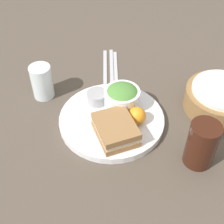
{
  "coord_description": "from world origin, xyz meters",
  "views": [
    {
      "loc": [
        0.61,
        -0.0,
        0.64
      ],
      "look_at": [
        0.0,
        0.0,
        0.04
      ],
      "focal_mm": 50.0,
      "sensor_mm": 36.0,
      "label": 1
    }
  ],
  "objects_px": {
    "sandwich": "(116,130)",
    "knife": "(111,66)",
    "spoon": "(116,66)",
    "drink_glass": "(202,144)",
    "fork": "(105,66)",
    "water_glass": "(42,82)",
    "bread_basket": "(221,98)",
    "plate": "(112,120)",
    "salad_bowl": "(122,97)",
    "dressing_cup": "(97,97)"
  },
  "relations": [
    {
      "from": "drink_glass",
      "to": "water_glass",
      "type": "height_order",
      "value": "drink_glass"
    },
    {
      "from": "drink_glass",
      "to": "water_glass",
      "type": "distance_m",
      "value": 0.49
    },
    {
      "from": "plate",
      "to": "salad_bowl",
      "type": "distance_m",
      "value": 0.07
    },
    {
      "from": "bread_basket",
      "to": "knife",
      "type": "bearing_deg",
      "value": -122.48
    },
    {
      "from": "sandwich",
      "to": "knife",
      "type": "height_order",
      "value": "sandwich"
    },
    {
      "from": "plate",
      "to": "knife",
      "type": "distance_m",
      "value": 0.27
    },
    {
      "from": "sandwich",
      "to": "drink_glass",
      "type": "distance_m",
      "value": 0.22
    },
    {
      "from": "plate",
      "to": "bread_basket",
      "type": "distance_m",
      "value": 0.32
    },
    {
      "from": "fork",
      "to": "water_glass",
      "type": "xyz_separation_m",
      "value": [
        0.15,
        -0.19,
        0.05
      ]
    },
    {
      "from": "dressing_cup",
      "to": "fork",
      "type": "xyz_separation_m",
      "value": [
        -0.2,
        0.02,
        -0.03
      ]
    },
    {
      "from": "knife",
      "to": "water_glass",
      "type": "distance_m",
      "value": 0.26
    },
    {
      "from": "fork",
      "to": "spoon",
      "type": "distance_m",
      "value": 0.04
    },
    {
      "from": "salad_bowl",
      "to": "bread_basket",
      "type": "xyz_separation_m",
      "value": [
        -0.02,
        0.29,
        -0.02
      ]
    },
    {
      "from": "salad_bowl",
      "to": "drink_glass",
      "type": "relative_size",
      "value": 0.81
    },
    {
      "from": "fork",
      "to": "water_glass",
      "type": "relative_size",
      "value": 1.83
    },
    {
      "from": "drink_glass",
      "to": "spoon",
      "type": "xyz_separation_m",
      "value": [
        -0.4,
        -0.2,
        -0.06
      ]
    },
    {
      "from": "bread_basket",
      "to": "water_glass",
      "type": "distance_m",
      "value": 0.53
    },
    {
      "from": "water_glass",
      "to": "fork",
      "type": "bearing_deg",
      "value": 128.39
    },
    {
      "from": "bread_basket",
      "to": "plate",
      "type": "bearing_deg",
      "value": -79.22
    },
    {
      "from": "sandwich",
      "to": "spoon",
      "type": "bearing_deg",
      "value": 179.42
    },
    {
      "from": "drink_glass",
      "to": "knife",
      "type": "xyz_separation_m",
      "value": [
        -0.4,
        -0.22,
        -0.06
      ]
    },
    {
      "from": "fork",
      "to": "dressing_cup",
      "type": "bearing_deg",
      "value": 173.29
    },
    {
      "from": "knife",
      "to": "plate",
      "type": "bearing_deg",
      "value": -180.0
    },
    {
      "from": "knife",
      "to": "water_glass",
      "type": "bearing_deg",
      "value": 124.97
    },
    {
      "from": "salad_bowl",
      "to": "bread_basket",
      "type": "height_order",
      "value": "salad_bowl"
    },
    {
      "from": "plate",
      "to": "spoon",
      "type": "height_order",
      "value": "plate"
    },
    {
      "from": "plate",
      "to": "sandwich",
      "type": "height_order",
      "value": "sandwich"
    },
    {
      "from": "water_glass",
      "to": "dressing_cup",
      "type": "bearing_deg",
      "value": 72.59
    },
    {
      "from": "spoon",
      "to": "drink_glass",
      "type": "bearing_deg",
      "value": -154.11
    },
    {
      "from": "fork",
      "to": "water_glass",
      "type": "bearing_deg",
      "value": 127.45
    },
    {
      "from": "sandwich",
      "to": "fork",
      "type": "height_order",
      "value": "sandwich"
    },
    {
      "from": "plate",
      "to": "water_glass",
      "type": "distance_m",
      "value": 0.24
    },
    {
      "from": "drink_glass",
      "to": "fork",
      "type": "height_order",
      "value": "drink_glass"
    },
    {
      "from": "bread_basket",
      "to": "knife",
      "type": "relative_size",
      "value": 1.02
    },
    {
      "from": "dressing_cup",
      "to": "drink_glass",
      "type": "height_order",
      "value": "drink_glass"
    },
    {
      "from": "spoon",
      "to": "fork",
      "type": "bearing_deg",
      "value": 90.0
    },
    {
      "from": "bread_basket",
      "to": "spoon",
      "type": "bearing_deg",
      "value": -124.03
    },
    {
      "from": "plate",
      "to": "spoon",
      "type": "bearing_deg",
      "value": 177.05
    },
    {
      "from": "drink_glass",
      "to": "water_glass",
      "type": "relative_size",
      "value": 1.19
    },
    {
      "from": "knife",
      "to": "water_glass",
      "type": "height_order",
      "value": "water_glass"
    },
    {
      "from": "plate",
      "to": "water_glass",
      "type": "bearing_deg",
      "value": -119.22
    },
    {
      "from": "salad_bowl",
      "to": "dressing_cup",
      "type": "distance_m",
      "value": 0.08
    },
    {
      "from": "water_glass",
      "to": "drink_glass",
      "type": "bearing_deg",
      "value": 59.39
    },
    {
      "from": "sandwich",
      "to": "knife",
      "type": "relative_size",
      "value": 0.71
    },
    {
      "from": "bread_basket",
      "to": "fork",
      "type": "xyz_separation_m",
      "value": [
        -0.2,
        -0.34,
        -0.03
      ]
    },
    {
      "from": "dressing_cup",
      "to": "water_glass",
      "type": "distance_m",
      "value": 0.18
    },
    {
      "from": "salad_bowl",
      "to": "fork",
      "type": "xyz_separation_m",
      "value": [
        -0.22,
        -0.05,
        -0.05
      ]
    },
    {
      "from": "dressing_cup",
      "to": "spoon",
      "type": "distance_m",
      "value": 0.21
    },
    {
      "from": "water_glass",
      "to": "salad_bowl",
      "type": "bearing_deg",
      "value": 72.8
    },
    {
      "from": "salad_bowl",
      "to": "drink_glass",
      "type": "height_order",
      "value": "drink_glass"
    }
  ]
}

